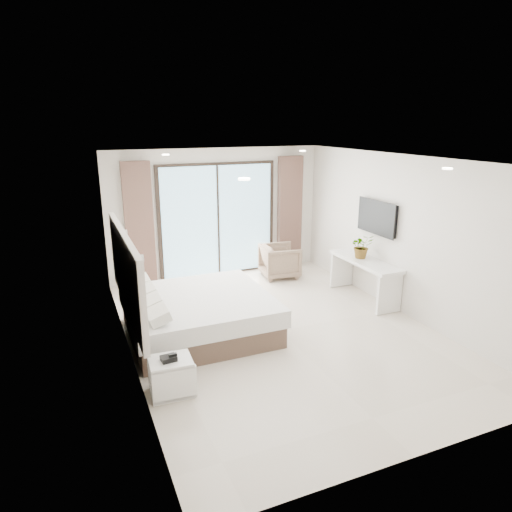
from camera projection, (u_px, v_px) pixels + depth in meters
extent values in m
plane|color=beige|center=(280.00, 331.00, 7.29)|extent=(6.20, 6.20, 0.00)
cube|color=silver|center=(217.00, 213.00, 9.64)|extent=(4.60, 0.02, 2.70)
cube|color=silver|center=(429.00, 335.00, 4.17)|extent=(4.60, 0.02, 2.70)
cube|color=silver|center=(125.00, 268.00, 6.05)|extent=(0.02, 6.20, 2.70)
cube|color=silver|center=(403.00, 236.00, 7.76)|extent=(0.02, 6.20, 2.70)
cube|color=white|center=(283.00, 159.00, 6.52)|extent=(4.60, 6.20, 0.02)
cube|color=silver|center=(126.00, 272.00, 6.51)|extent=(0.08, 3.00, 1.20)
cube|color=black|center=(378.00, 217.00, 8.25)|extent=(0.06, 1.00, 0.58)
cube|color=black|center=(376.00, 217.00, 8.24)|extent=(0.02, 1.04, 0.62)
cube|color=black|center=(218.00, 220.00, 9.66)|extent=(2.56, 0.04, 2.42)
cube|color=#97D4F2|center=(218.00, 221.00, 9.63)|extent=(2.40, 0.01, 2.30)
cube|color=brown|center=(139.00, 226.00, 8.93)|extent=(0.55, 0.14, 2.50)
cube|color=brown|center=(290.00, 213.00, 10.16)|extent=(0.55, 0.14, 2.50)
cylinder|color=white|center=(244.00, 179.00, 4.45)|extent=(0.12, 0.12, 0.02)
cylinder|color=white|center=(447.00, 169.00, 5.42)|extent=(0.12, 0.12, 0.02)
cylinder|color=white|center=(166.00, 155.00, 7.63)|extent=(0.12, 0.12, 0.02)
cylinder|color=white|center=(303.00, 151.00, 8.60)|extent=(0.12, 0.12, 0.02)
cube|color=brown|center=(199.00, 323.00, 7.18)|extent=(2.09, 1.99, 0.34)
cube|color=white|center=(199.00, 305.00, 7.09)|extent=(2.18, 2.07, 0.27)
cube|color=white|center=(158.00, 317.00, 6.15)|extent=(0.28, 0.42, 0.14)
cube|color=white|center=(152.00, 306.00, 6.55)|extent=(0.28, 0.42, 0.14)
cube|color=white|center=(147.00, 295.00, 6.96)|extent=(0.28, 0.42, 0.14)
cube|color=white|center=(142.00, 285.00, 7.35)|extent=(0.28, 0.42, 0.14)
cube|color=white|center=(170.00, 361.00, 5.49)|extent=(0.53, 0.44, 0.05)
cube|color=white|center=(172.00, 391.00, 5.61)|extent=(0.53, 0.44, 0.05)
cube|color=white|center=(175.00, 385.00, 5.39)|extent=(0.51, 0.07, 0.42)
cube|color=white|center=(168.00, 369.00, 5.72)|extent=(0.51, 0.07, 0.42)
cube|color=black|center=(169.00, 358.00, 5.45)|extent=(0.19, 0.16, 0.06)
cube|color=white|center=(365.00, 261.00, 8.40)|extent=(0.51, 1.65, 0.06)
cube|color=white|center=(389.00, 294.00, 7.86)|extent=(0.49, 0.06, 0.71)
cube|color=white|center=(342.00, 269.00, 9.17)|extent=(0.49, 0.06, 0.71)
imported|color=#33662D|center=(362.00, 249.00, 8.45)|extent=(0.52, 0.55, 0.35)
imported|color=#8E715D|center=(280.00, 259.00, 9.73)|extent=(0.78, 0.82, 0.77)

